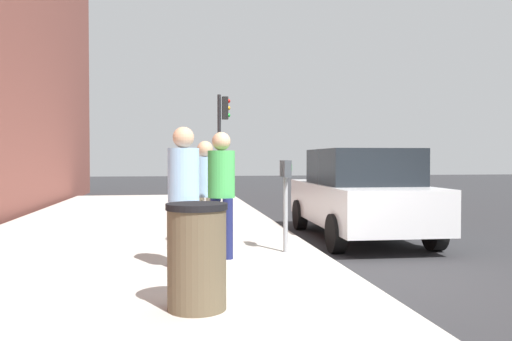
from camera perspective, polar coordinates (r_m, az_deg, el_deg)
name	(u,v)px	position (r m, az deg, el deg)	size (l,w,h in m)	color
ground_plane	(347,279)	(6.86, 10.28, -12.03)	(80.00, 80.00, 0.00)	#2B2B2D
sidewalk_slab	(111,283)	(6.53, -16.08, -12.08)	(28.00, 6.00, 0.15)	#B7B2A8
parking_meter	(286,186)	(7.73, 3.37, -1.76)	(0.36, 0.12, 1.41)	gray
pedestrian_at_meter	(221,183)	(7.37, -3.94, -1.37)	(0.52, 0.40, 1.82)	#191E4C
pedestrian_bystander	(184,185)	(6.54, -8.19, -1.59)	(0.53, 0.40, 1.84)	#191E4C
parking_officer	(205,185)	(8.20, -5.78, -1.65)	(0.47, 0.37, 1.72)	tan
parked_sedan_near	(359,194)	(10.13, 11.62, -2.59)	(4.45, 2.07, 1.77)	silver
traffic_signal	(222,129)	(17.15, -3.84, 4.65)	(0.24, 0.44, 3.60)	black
trash_bin	(197,256)	(4.89, -6.70, -9.58)	(0.59, 0.59, 1.01)	brown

